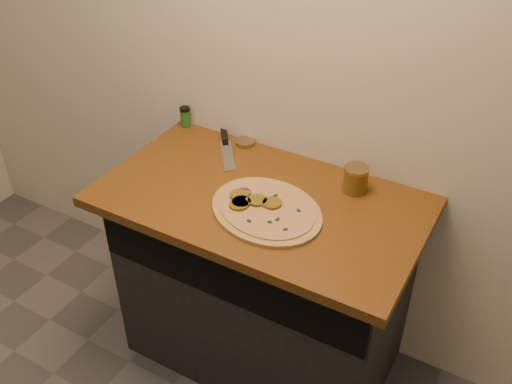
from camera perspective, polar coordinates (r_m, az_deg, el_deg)
The scene contains 8 objects.
cabinet at distance 2.42m, azimuth 0.81°, elevation -9.10°, with size 1.10×0.60×0.86m, color black.
countertop at distance 2.11m, azimuth 0.51°, elevation -0.85°, with size 1.20×0.70×0.04m, color brown.
pizza at distance 2.02m, azimuth 0.91°, elevation -1.72°, with size 0.55×0.55×0.03m.
chefs_knife at distance 2.41m, azimuth -3.05°, elevation 4.84°, with size 0.24×0.30×0.02m.
mason_jar_lid at distance 2.41m, azimuth -1.08°, elevation 4.99°, with size 0.09×0.09×0.02m, color #9C835A.
salsa_jar at distance 2.13m, azimuth 9.94°, elevation 1.29°, with size 0.09×0.09×0.10m.
spice_shaker at distance 2.55m, azimuth -7.08°, elevation 7.47°, with size 0.05×0.05×0.09m.
flour_spill at distance 1.97m, azimuth 2.09°, elevation -3.12°, with size 0.15×0.15×0.00m, color silver.
Camera 1 is at (0.82, -0.07, 2.13)m, focal length 40.00 mm.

